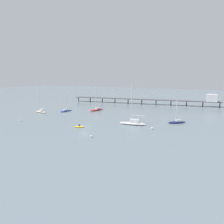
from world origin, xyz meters
TOP-DOWN VIEW (x-y plane):
  - ground_plane at (0.00, 0.00)m, footprint 400.00×400.00m
  - pier at (16.74, 61.04)m, footprint 79.87×12.44m
  - sailboat_blue at (-22.80, 21.48)m, footprint 2.98×6.82m
  - sailboat_red at (-11.61, 29.18)m, footprint 4.20×7.84m
  - sailboat_navy at (25.29, 18.01)m, footprint 6.10×5.01m
  - sailboat_cream at (-30.91, 14.68)m, footprint 7.10×3.33m
  - sailboat_white at (12.86, 9.37)m, footprint 8.79×2.97m
  - dinghy_yellow at (-0.97, -0.80)m, footprint 3.41×2.66m
  - mooring_buoy_inner at (19.97, 6.12)m, footprint 0.62×0.62m
  - mooring_buoy_near at (-24.22, -2.17)m, footprint 0.51×0.51m
  - mooring_buoy_far at (7.93, -8.63)m, footprint 0.56×0.56m

SIDE VIEW (x-z plane):
  - ground_plane at x=0.00m, z-range 0.00..0.00m
  - dinghy_yellow at x=-0.97m, z-range -0.37..0.77m
  - mooring_buoy_near at x=-24.22m, z-range 0.00..0.51m
  - mooring_buoy_far at x=7.93m, z-range 0.00..0.56m
  - mooring_buoy_inner at x=19.97m, z-range 0.00..0.62m
  - sailboat_navy at x=25.29m, z-range -3.39..4.46m
  - sailboat_blue at x=-22.80m, z-range -3.51..4.59m
  - sailboat_cream at x=-30.91m, z-range -3.70..4.79m
  - sailboat_red at x=-11.61m, z-range -4.04..5.26m
  - sailboat_white at x=12.86m, z-range -5.86..7.58m
  - pier at x=16.74m, z-range 0.30..6.70m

